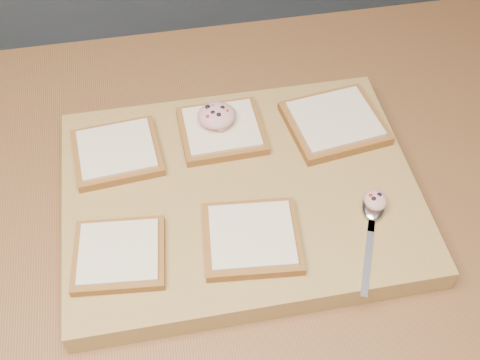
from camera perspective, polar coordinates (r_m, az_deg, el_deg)
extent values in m
cube|color=slate|center=(1.26, 4.40, -14.70)|extent=(1.90, 0.75, 0.84)
cube|color=brown|center=(0.87, 6.18, -2.65)|extent=(2.00, 0.80, 0.06)
cube|color=tan|center=(0.82, 0.00, -1.44)|extent=(0.47, 0.36, 0.04)
cube|color=brown|center=(0.85, -11.57, 2.56)|extent=(0.13, 0.12, 0.01)
cube|color=beige|center=(0.84, -11.66, 2.92)|extent=(0.11, 0.10, 0.00)
cube|color=brown|center=(0.86, -1.74, 4.69)|extent=(0.12, 0.11, 0.01)
cube|color=beige|center=(0.86, -1.76, 5.07)|extent=(0.10, 0.09, 0.00)
cube|color=brown|center=(0.88, 8.93, 5.35)|extent=(0.14, 0.14, 0.01)
cube|color=beige|center=(0.87, 9.01, 5.76)|extent=(0.13, 0.12, 0.00)
cube|color=brown|center=(0.75, -11.37, -6.96)|extent=(0.12, 0.11, 0.01)
cube|color=beige|center=(0.74, -11.46, -6.64)|extent=(0.10, 0.10, 0.00)
cube|color=brown|center=(0.75, 1.13, -5.55)|extent=(0.13, 0.12, 0.01)
cube|color=beige|center=(0.74, 1.14, -5.20)|extent=(0.11, 0.10, 0.00)
ellipsoid|color=#DA918B|center=(0.85, -2.23, 6.12)|extent=(0.05, 0.05, 0.02)
sphere|color=black|center=(0.85, -1.68, 6.80)|extent=(0.01, 0.01, 0.01)
sphere|color=black|center=(0.85, -3.07, 6.88)|extent=(0.01, 0.01, 0.01)
sphere|color=black|center=(0.84, -2.03, 6.14)|extent=(0.01, 0.01, 0.01)
sphere|color=black|center=(0.84, -2.57, 6.34)|extent=(0.01, 0.01, 0.01)
sphere|color=#A5140C|center=(0.85, -1.25, 6.51)|extent=(0.01, 0.01, 0.01)
sphere|color=#A5140C|center=(0.85, -2.60, 6.98)|extent=(0.01, 0.01, 0.01)
sphere|color=#A5140C|center=(0.84, -3.07, 6.00)|extent=(0.01, 0.01, 0.01)
ellipsoid|color=silver|center=(0.80, 12.55, -2.46)|extent=(0.05, 0.05, 0.01)
cube|color=silver|center=(0.79, 12.37, -3.95)|extent=(0.02, 0.03, 0.00)
cube|color=silver|center=(0.76, 12.05, -6.97)|extent=(0.05, 0.11, 0.00)
ellipsoid|color=#DA918B|center=(0.79, 12.71, -1.89)|extent=(0.03, 0.03, 0.02)
sphere|color=black|center=(0.78, 13.06, -1.40)|extent=(0.01, 0.01, 0.01)
sphere|color=black|center=(0.78, 12.57, -1.78)|extent=(0.01, 0.01, 0.01)
sphere|color=#A5140C|center=(0.78, 12.30, -1.46)|extent=(0.01, 0.01, 0.01)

